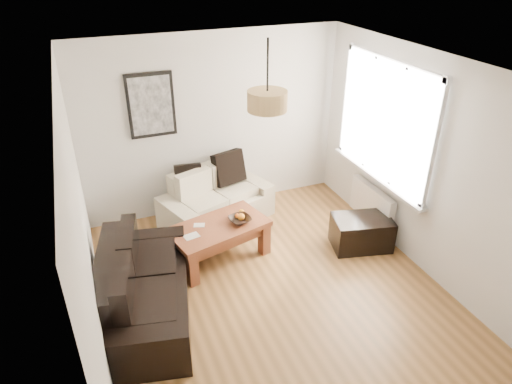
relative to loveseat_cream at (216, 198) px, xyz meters
name	(u,v)px	position (x,y,z in m)	size (l,w,h in m)	color
floor	(275,294)	(0.15, -1.78, -0.38)	(4.50, 4.50, 0.00)	brown
ceiling	(281,70)	(0.15, -1.78, 2.22)	(3.80, 4.50, 0.00)	white
wall_back	(213,125)	(0.15, 0.47, 0.92)	(3.80, 0.04, 2.60)	silver
wall_front	(423,361)	(0.15, -4.03, 0.92)	(3.80, 0.04, 2.60)	silver
wall_left	(84,235)	(-1.75, -1.78, 0.92)	(0.04, 4.50, 2.60)	silver
wall_right	(427,167)	(2.05, -1.78, 0.92)	(0.04, 4.50, 2.60)	silver
window_bay	(386,121)	(2.01, -0.98, 1.22)	(0.14, 1.90, 1.60)	white
radiator	(372,204)	(1.97, -0.98, 0.00)	(0.10, 0.90, 0.52)	white
poster	(151,105)	(-0.70, 0.44, 1.32)	(0.62, 0.04, 0.87)	black
pendant_shade	(267,101)	(0.15, -1.48, 1.85)	(0.40, 0.40, 0.20)	tan
loveseat_cream	(216,198)	(0.00, 0.00, 0.00)	(1.54, 0.84, 0.76)	#BBB496
sofa_leather	(144,285)	(-1.28, -1.56, 0.02)	(1.85, 0.90, 0.80)	black
coffee_table	(219,241)	(-0.24, -0.87, -0.13)	(1.22, 0.66, 0.50)	brown
ottoman	(362,232)	(1.60, -1.32, -0.17)	(0.75, 0.48, 0.43)	black
cushion_left	(188,177)	(-0.34, 0.19, 0.30)	(0.38, 0.12, 0.38)	black
cushion_right	(229,168)	(0.26, 0.19, 0.35)	(0.47, 0.15, 0.47)	black
fruit_bowl	(240,220)	(0.04, -0.90, 0.15)	(0.27, 0.27, 0.07)	black
orange_a	(241,217)	(0.07, -0.86, 0.16)	(0.09, 0.09, 0.09)	orange
orange_b	(241,212)	(0.12, -0.75, 0.16)	(0.07, 0.07, 0.07)	#FF9E15
orange_c	(237,216)	(0.03, -0.82, 0.16)	(0.06, 0.06, 0.06)	orange
papers	(192,236)	(-0.61, -0.99, 0.12)	(0.18, 0.13, 0.01)	beige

